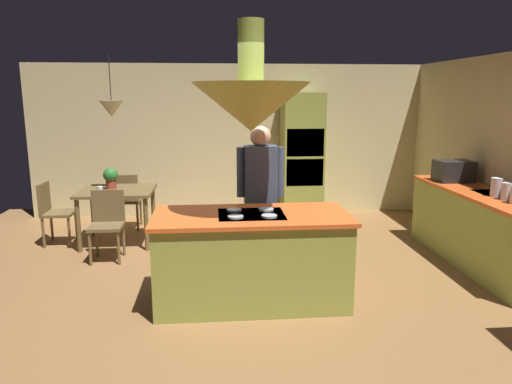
# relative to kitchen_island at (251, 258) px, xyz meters

# --- Properties ---
(ground) EXTENTS (8.16, 8.16, 0.00)m
(ground) POSITION_rel_kitchen_island_xyz_m (0.00, 0.20, -0.46)
(ground) COLOR olive
(wall_back) EXTENTS (6.80, 0.10, 2.55)m
(wall_back) POSITION_rel_kitchen_island_xyz_m (0.00, 3.65, 0.82)
(wall_back) COLOR beige
(wall_back) RESTS_ON ground
(kitchen_island) EXTENTS (1.91, 0.90, 0.93)m
(kitchen_island) POSITION_rel_kitchen_island_xyz_m (0.00, 0.00, 0.00)
(kitchen_island) COLOR #939E42
(kitchen_island) RESTS_ON ground
(counter_run_right) EXTENTS (0.73, 2.49, 0.91)m
(counter_run_right) POSITION_rel_kitchen_island_xyz_m (2.84, 0.80, 0.01)
(counter_run_right) COLOR #939E42
(counter_run_right) RESTS_ON ground
(oven_tower) EXTENTS (0.66, 0.62, 2.08)m
(oven_tower) POSITION_rel_kitchen_island_xyz_m (1.10, 3.24, 0.58)
(oven_tower) COLOR #939E42
(oven_tower) RESTS_ON ground
(dining_table) EXTENTS (1.00, 0.89, 0.76)m
(dining_table) POSITION_rel_kitchen_island_xyz_m (-1.70, 2.10, 0.20)
(dining_table) COLOR brown
(dining_table) RESTS_ON ground
(person_at_island) EXTENTS (0.53, 0.23, 1.71)m
(person_at_island) POSITION_rel_kitchen_island_xyz_m (0.16, 0.72, 0.53)
(person_at_island) COLOR tan
(person_at_island) RESTS_ON ground
(range_hood) EXTENTS (1.10, 1.10, 1.00)m
(range_hood) POSITION_rel_kitchen_island_xyz_m (0.00, 0.00, 1.50)
(range_hood) COLOR #939E42
(pendant_light_over_table) EXTENTS (0.32, 0.32, 0.82)m
(pendant_light_over_table) POSITION_rel_kitchen_island_xyz_m (-1.70, 2.10, 1.40)
(pendant_light_over_table) COLOR beige
(chair_facing_island) EXTENTS (0.40, 0.40, 0.87)m
(chair_facing_island) POSITION_rel_kitchen_island_xyz_m (-1.70, 1.43, 0.05)
(chair_facing_island) COLOR brown
(chair_facing_island) RESTS_ON ground
(chair_by_back_wall) EXTENTS (0.40, 0.40, 0.87)m
(chair_by_back_wall) POSITION_rel_kitchen_island_xyz_m (-1.70, 2.77, 0.05)
(chair_by_back_wall) COLOR brown
(chair_by_back_wall) RESTS_ON ground
(chair_at_corner) EXTENTS (0.40, 0.40, 0.87)m
(chair_at_corner) POSITION_rel_kitchen_island_xyz_m (-2.58, 2.10, 0.05)
(chair_at_corner) COLOR brown
(chair_at_corner) RESTS_ON ground
(potted_plant_on_table) EXTENTS (0.20, 0.20, 0.30)m
(potted_plant_on_table) POSITION_rel_kitchen_island_xyz_m (-1.78, 2.15, 0.47)
(potted_plant_on_table) COLOR #99382D
(potted_plant_on_table) RESTS_ON dining_table
(cup_on_table) EXTENTS (0.07, 0.07, 0.09)m
(cup_on_table) POSITION_rel_kitchen_island_xyz_m (-1.87, 1.88, 0.35)
(cup_on_table) COLOR white
(cup_on_table) RESTS_ON dining_table
(canister_sugar) EXTENTS (0.11, 0.11, 0.19)m
(canister_sugar) POSITION_rel_kitchen_island_xyz_m (2.84, 0.37, 0.55)
(canister_sugar) COLOR silver
(canister_sugar) RESTS_ON counter_run_right
(canister_tea) EXTENTS (0.13, 0.13, 0.22)m
(canister_tea) POSITION_rel_kitchen_island_xyz_m (2.84, 0.55, 0.56)
(canister_tea) COLOR silver
(canister_tea) RESTS_ON counter_run_right
(microwave_on_counter) EXTENTS (0.46, 0.36, 0.28)m
(microwave_on_counter) POSITION_rel_kitchen_island_xyz_m (2.84, 1.53, 0.59)
(microwave_on_counter) COLOR #232326
(microwave_on_counter) RESTS_ON counter_run_right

